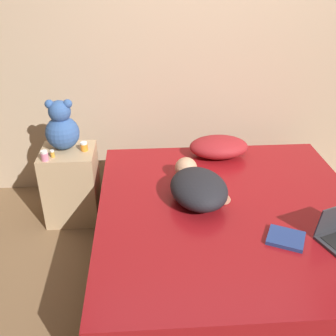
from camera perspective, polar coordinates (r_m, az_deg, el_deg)
ground_plane at (r=2.88m, az=8.53°, el=-13.85°), size 12.00×12.00×0.00m
wall_back at (r=3.35m, az=6.03°, el=17.83°), size 8.00×0.06×2.60m
bed at (r=2.72m, az=8.91°, el=-10.05°), size 1.76×1.82×0.50m
nightstand at (r=3.24m, az=-13.80°, el=-2.34°), size 0.41×0.38×0.60m
pillow at (r=3.15m, az=7.37°, el=3.06°), size 0.47×0.31×0.16m
person_lying at (r=2.58m, az=4.33°, el=-2.65°), size 0.44×0.64×0.19m
teddy_bear at (r=3.08m, az=-15.16°, el=5.67°), size 0.26×0.26×0.39m
bottle_orange at (r=3.06m, az=-12.08°, el=3.08°), size 0.06×0.06×0.07m
bottle_amber at (r=3.02m, az=-16.42°, el=2.01°), size 0.03×0.03×0.06m
bottle_pink at (r=2.98m, az=-17.48°, el=1.71°), size 0.05×0.05×0.08m
book at (r=2.37m, az=16.74°, el=-9.73°), size 0.26×0.25×0.02m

